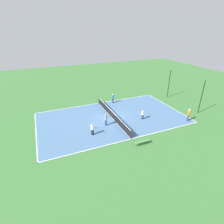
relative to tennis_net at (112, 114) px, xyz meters
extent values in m
plane|color=#3D7538|center=(0.00, 0.00, -0.56)|extent=(80.00, 80.00, 0.00)
cube|color=#4C729E|center=(0.00, 0.00, -0.55)|extent=(11.53, 20.23, 0.02)
cube|color=white|center=(-5.71, 0.00, -0.54)|extent=(0.10, 20.23, 0.00)
cube|color=white|center=(5.71, 0.00, -0.54)|extent=(0.10, 20.23, 0.00)
cube|color=white|center=(0.00, -10.06, -0.54)|extent=(11.53, 0.10, 0.00)
cube|color=white|center=(0.00, 10.06, -0.54)|extent=(11.53, 0.10, 0.00)
cube|color=white|center=(0.00, 0.00, -0.54)|extent=(11.53, 0.10, 0.00)
cylinder|color=black|center=(-5.61, 0.00, -0.01)|extent=(0.10, 0.10, 1.05)
cylinder|color=black|center=(5.61, 0.00, -0.01)|extent=(0.10, 0.10, 1.05)
cube|color=black|center=(0.00, 0.00, -0.03)|extent=(11.23, 0.03, 1.00)
cube|color=white|center=(0.00, 0.00, 0.44)|extent=(11.23, 0.04, 0.06)
cube|color=#4C8C4C|center=(7.09, 0.57, -0.13)|extent=(0.36, 1.78, 0.04)
cylinder|color=#4C4C51|center=(7.09, -0.17, -0.35)|extent=(0.08, 0.08, 0.41)
cylinder|color=#4C4C51|center=(7.09, 1.31, -0.35)|extent=(0.08, 0.08, 0.41)
cube|color=black|center=(3.13, -3.84, -0.17)|extent=(0.32, 0.31, 0.74)
cylinder|color=white|center=(3.13, -3.84, 0.46)|extent=(0.50, 0.50, 0.52)
sphere|color=beige|center=(3.13, -3.84, 0.83)|extent=(0.22, 0.22, 0.22)
cylinder|color=#262626|center=(3.39, -3.66, 0.59)|extent=(0.24, 0.19, 0.03)
torus|color=black|center=(3.62, -3.49, 0.59)|extent=(0.42, 0.42, 0.02)
cube|color=navy|center=(2.07, 3.70, -0.19)|extent=(0.30, 0.27, 0.70)
cylinder|color=silver|center=(2.07, 3.70, 0.41)|extent=(0.46, 0.46, 0.49)
sphere|color=tan|center=(2.07, 3.70, 0.75)|extent=(0.21, 0.21, 0.21)
cube|color=navy|center=(-4.93, 2.23, -0.14)|extent=(0.32, 0.31, 0.78)
cylinder|color=blue|center=(-4.93, 2.23, 0.52)|extent=(0.50, 0.50, 0.55)
sphere|color=beige|center=(-4.93, 2.23, 0.91)|extent=(0.23, 0.23, 0.23)
cube|color=navy|center=(4.90, 9.16, -0.09)|extent=(0.31, 0.32, 0.90)
cylinder|color=orange|center=(4.90, 9.16, 0.68)|extent=(0.50, 0.50, 0.63)
sphere|color=beige|center=(4.90, 9.16, 1.13)|extent=(0.27, 0.27, 0.27)
cylinder|color=#262626|center=(5.07, 8.89, 0.84)|extent=(0.18, 0.25, 0.03)
torus|color=black|center=(5.23, 8.66, 0.84)|extent=(0.42, 0.42, 0.02)
cube|color=navy|center=(1.70, -1.56, -0.13)|extent=(0.29, 0.31, 0.81)
cylinder|color=gray|center=(1.70, -1.56, 0.55)|extent=(0.48, 0.48, 0.57)
sphere|color=#A87A56|center=(1.70, -1.56, 0.96)|extent=(0.24, 0.24, 0.24)
sphere|color=#CCE033|center=(2.84, 5.83, -0.50)|extent=(0.07, 0.07, 0.07)
sphere|color=#CCE033|center=(3.63, -8.10, -0.50)|extent=(0.07, 0.07, 0.07)
sphere|color=#CCE033|center=(3.25, -6.33, -0.50)|extent=(0.07, 0.07, 0.07)
cylinder|color=black|center=(-3.56, 12.50, 1.92)|extent=(0.12, 0.12, 4.95)
cylinder|color=black|center=(3.56, 12.50, 1.92)|extent=(0.12, 0.12, 4.95)
camera|label=1|loc=(20.19, -8.54, 11.02)|focal=28.00mm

